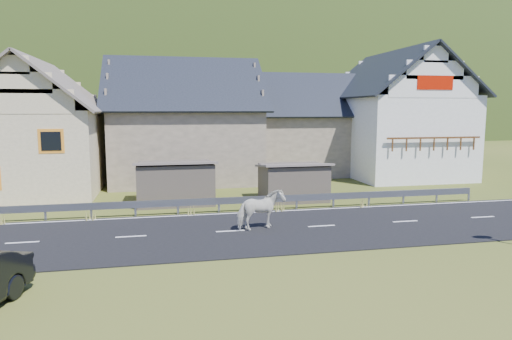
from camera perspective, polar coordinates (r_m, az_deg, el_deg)
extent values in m
plane|color=#3A4615|center=(19.18, -3.23, -7.74)|extent=(160.00, 160.00, 0.00)
cube|color=black|center=(19.18, -3.23, -7.69)|extent=(60.00, 7.00, 0.04)
cube|color=silver|center=(19.17, -3.24, -7.61)|extent=(60.00, 6.60, 0.01)
cube|color=#93969B|center=(22.60, -4.66, -3.89)|extent=(28.00, 0.08, 0.34)
cube|color=#93969B|center=(23.09, -24.83, -4.91)|extent=(0.10, 0.06, 0.70)
cube|color=#93969B|center=(22.73, -19.90, -4.85)|extent=(0.10, 0.06, 0.70)
cube|color=#93969B|center=(22.53, -14.84, -4.76)|extent=(0.10, 0.06, 0.70)
cube|color=#93969B|center=(22.51, -9.73, -4.62)|extent=(0.10, 0.06, 0.70)
cube|color=#93969B|center=(22.66, -4.66, -4.45)|extent=(0.10, 0.06, 0.70)
cube|color=#93969B|center=(22.99, 0.30, -4.25)|extent=(0.10, 0.06, 0.70)
cube|color=#93969B|center=(23.49, 5.09, -4.03)|extent=(0.10, 0.06, 0.70)
cube|color=#93969B|center=(24.14, 9.64, -3.79)|extent=(0.10, 0.06, 0.70)
cube|color=#93969B|center=(24.94, 13.93, -3.54)|extent=(0.10, 0.06, 0.70)
cube|color=#93969B|center=(25.86, 17.93, -3.29)|extent=(0.10, 0.06, 0.70)
cube|color=#93969B|center=(26.91, 21.63, -3.05)|extent=(0.10, 0.06, 0.70)
cube|color=#93969B|center=(28.05, 25.05, -2.81)|extent=(0.10, 0.06, 0.70)
cube|color=brown|center=(25.12, -10.03, -1.61)|extent=(4.30, 3.30, 2.40)
cube|color=brown|center=(25.68, 4.67, -1.55)|extent=(3.80, 2.90, 2.20)
cube|color=beige|center=(31.25, -25.28, 2.15)|extent=(7.00, 9.00, 5.00)
cube|color=orange|center=(26.45, -24.23, 3.31)|extent=(1.30, 0.12, 1.30)
cube|color=tan|center=(33.14, -28.49, 9.27)|extent=(0.70, 0.70, 2.40)
cube|color=tan|center=(33.44, -8.87, 3.10)|extent=(10.00, 9.00, 5.00)
cube|color=tan|center=(37.30, 6.51, 3.29)|extent=(9.00, 8.00, 4.60)
cube|color=white|center=(36.91, 16.91, 4.06)|extent=(8.00, 10.00, 6.00)
cube|color=#B41300|center=(32.59, 21.49, 10.12)|extent=(2.60, 0.06, 0.90)
cube|color=brown|center=(32.41, 21.40, 3.77)|extent=(6.80, 0.12, 0.12)
ellipsoid|color=#263713|center=(200.02, -9.60, 0.29)|extent=(440.00, 280.00, 260.00)
imported|color=silver|center=(19.21, 0.57, -4.99)|extent=(1.46, 2.18, 1.69)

